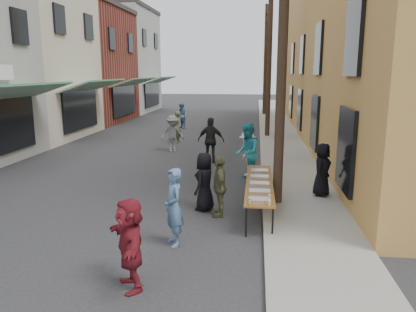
% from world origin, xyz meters
% --- Properties ---
extents(ground, '(120.00, 120.00, 0.00)m').
position_xyz_m(ground, '(0.00, 0.00, 0.00)').
color(ground, '#28282B').
rests_on(ground, ground).
extents(sidewalk, '(2.20, 60.00, 0.10)m').
position_xyz_m(sidewalk, '(5.00, 15.00, 0.05)').
color(sidewalk, gray).
rests_on(sidewalk, ground).
extents(storefront_row, '(8.00, 37.00, 9.00)m').
position_xyz_m(storefront_row, '(-10.00, 14.96, 4.12)').
color(storefront_row, maroon).
rests_on(storefront_row, ground).
extents(building_ochre, '(10.00, 28.00, 10.00)m').
position_xyz_m(building_ochre, '(11.10, 14.00, 5.00)').
color(building_ochre, '#C68A47').
rests_on(building_ochre, ground).
extents(utility_pole_near, '(0.26, 0.26, 9.00)m').
position_xyz_m(utility_pole_near, '(4.30, 3.00, 4.50)').
color(utility_pole_near, '#2D2116').
rests_on(utility_pole_near, ground).
extents(utility_pole_mid, '(0.26, 0.26, 9.00)m').
position_xyz_m(utility_pole_mid, '(4.30, 15.00, 4.50)').
color(utility_pole_mid, '#2D2116').
rests_on(utility_pole_mid, ground).
extents(utility_pole_far, '(0.26, 0.26, 9.00)m').
position_xyz_m(utility_pole_far, '(4.30, 27.00, 4.50)').
color(utility_pole_far, '#2D2116').
rests_on(utility_pole_far, ground).
extents(serving_table, '(0.70, 4.00, 0.75)m').
position_xyz_m(serving_table, '(3.80, 2.56, 0.71)').
color(serving_table, brown).
rests_on(serving_table, ground).
extents(catering_tray_sausage, '(0.50, 0.33, 0.08)m').
position_xyz_m(catering_tray_sausage, '(3.80, 0.91, 0.79)').
color(catering_tray_sausage, maroon).
rests_on(catering_tray_sausage, serving_table).
extents(catering_tray_foil_b, '(0.50, 0.33, 0.08)m').
position_xyz_m(catering_tray_foil_b, '(3.80, 1.56, 0.79)').
color(catering_tray_foil_b, '#B2B2B7').
rests_on(catering_tray_foil_b, serving_table).
extents(catering_tray_buns, '(0.50, 0.33, 0.08)m').
position_xyz_m(catering_tray_buns, '(3.80, 2.26, 0.79)').
color(catering_tray_buns, tan).
rests_on(catering_tray_buns, serving_table).
extents(catering_tray_foil_d, '(0.50, 0.33, 0.08)m').
position_xyz_m(catering_tray_foil_d, '(3.80, 2.96, 0.79)').
color(catering_tray_foil_d, '#B2B2B7').
rests_on(catering_tray_foil_d, serving_table).
extents(catering_tray_buns_end, '(0.50, 0.33, 0.08)m').
position_xyz_m(catering_tray_buns_end, '(3.80, 3.66, 0.79)').
color(catering_tray_buns_end, tan).
rests_on(catering_tray_buns_end, serving_table).
extents(condiment_jar_a, '(0.07, 0.07, 0.08)m').
position_xyz_m(condiment_jar_a, '(3.58, 0.61, 0.79)').
color(condiment_jar_a, '#A57F26').
rests_on(condiment_jar_a, serving_table).
extents(condiment_jar_b, '(0.07, 0.07, 0.08)m').
position_xyz_m(condiment_jar_b, '(3.58, 0.71, 0.79)').
color(condiment_jar_b, '#A57F26').
rests_on(condiment_jar_b, serving_table).
extents(condiment_jar_c, '(0.07, 0.07, 0.08)m').
position_xyz_m(condiment_jar_c, '(3.58, 0.81, 0.79)').
color(condiment_jar_c, '#A57F26').
rests_on(condiment_jar_c, serving_table).
extents(cup_stack, '(0.08, 0.08, 0.12)m').
position_xyz_m(cup_stack, '(4.00, 0.66, 0.81)').
color(cup_stack, tan).
rests_on(cup_stack, serving_table).
extents(guest_front_a, '(0.71, 0.87, 1.55)m').
position_xyz_m(guest_front_a, '(2.36, 2.39, 0.77)').
color(guest_front_a, black).
rests_on(guest_front_a, ground).
extents(guest_front_b, '(0.64, 0.72, 1.66)m').
position_xyz_m(guest_front_b, '(2.00, 0.10, 0.83)').
color(guest_front_b, '#4D7096').
rests_on(guest_front_b, ground).
extents(guest_front_c, '(0.81, 1.00, 1.96)m').
position_xyz_m(guest_front_c, '(3.40, 5.42, 0.98)').
color(guest_front_c, teal).
rests_on(guest_front_c, ground).
extents(guest_front_d, '(0.81, 1.14, 1.60)m').
position_xyz_m(guest_front_d, '(3.40, 6.09, 0.80)').
color(guest_front_d, silver).
rests_on(guest_front_d, ground).
extents(guest_front_e, '(0.58, 0.98, 1.56)m').
position_xyz_m(guest_front_e, '(2.79, 1.98, 0.78)').
color(guest_front_e, brown).
rests_on(guest_front_e, ground).
extents(guest_queue_back, '(1.12, 1.52, 1.59)m').
position_xyz_m(guest_queue_back, '(1.63, -1.72, 0.79)').
color(guest_queue_back, maroon).
rests_on(guest_queue_back, ground).
extents(server, '(0.75, 0.88, 1.53)m').
position_xyz_m(server, '(5.59, 3.76, 0.86)').
color(server, black).
rests_on(server, sidewalk).
extents(passerby_left, '(1.23, 0.95, 1.67)m').
position_xyz_m(passerby_left, '(-0.13, 10.24, 0.84)').
color(passerby_left, slate).
rests_on(passerby_left, ground).
extents(passerby_mid, '(1.13, 0.58, 1.84)m').
position_xyz_m(passerby_mid, '(1.89, 8.07, 0.92)').
color(passerby_mid, black).
rests_on(passerby_mid, ground).
extents(passerby_right, '(0.43, 0.62, 1.65)m').
position_xyz_m(passerby_right, '(-0.37, 12.53, 0.82)').
color(passerby_right, '#516138').
rests_on(passerby_right, ground).
extents(passerby_far, '(0.99, 1.02, 1.65)m').
position_xyz_m(passerby_far, '(-1.13, 17.98, 0.83)').
color(passerby_far, '#5476A4').
rests_on(passerby_far, ground).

